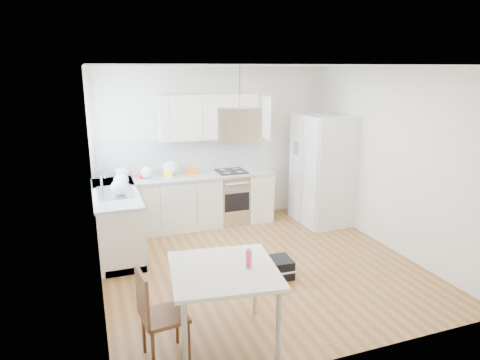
{
  "coord_description": "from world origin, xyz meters",
  "views": [
    {
      "loc": [
        -2.12,
        -5.07,
        2.67
      ],
      "look_at": [
        -0.14,
        0.4,
        1.14
      ],
      "focal_mm": 32.0,
      "sensor_mm": 36.0,
      "label": 1
    }
  ],
  "objects_px": {
    "refrigerator": "(323,170)",
    "gym_bag": "(271,269)",
    "dining_table": "(224,277)",
    "dining_chair": "(165,314)"
  },
  "relations": [
    {
      "from": "refrigerator",
      "to": "gym_bag",
      "type": "distance_m",
      "value": 2.5
    },
    {
      "from": "gym_bag",
      "to": "refrigerator",
      "type": "bearing_deg",
      "value": 47.21
    },
    {
      "from": "dining_table",
      "to": "refrigerator",
      "type": "bearing_deg",
      "value": 52.69
    },
    {
      "from": "refrigerator",
      "to": "gym_bag",
      "type": "bearing_deg",
      "value": -137.88
    },
    {
      "from": "dining_table",
      "to": "gym_bag",
      "type": "height_order",
      "value": "dining_table"
    },
    {
      "from": "dining_table",
      "to": "dining_chair",
      "type": "relative_size",
      "value": 1.22
    },
    {
      "from": "gym_bag",
      "to": "dining_table",
      "type": "bearing_deg",
      "value": -129.03
    },
    {
      "from": "refrigerator",
      "to": "dining_table",
      "type": "bearing_deg",
      "value": -136.44
    },
    {
      "from": "dining_chair",
      "to": "gym_bag",
      "type": "distance_m",
      "value": 1.98
    },
    {
      "from": "refrigerator",
      "to": "dining_chair",
      "type": "relative_size",
      "value": 2.04
    }
  ]
}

